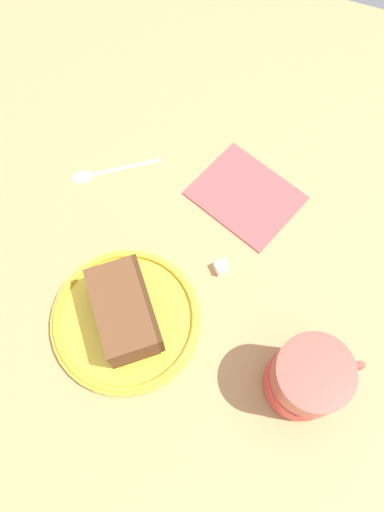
{
  "coord_description": "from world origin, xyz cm",
  "views": [
    {
      "loc": [
        -20.06,
        -8.27,
        59.25
      ],
      "look_at": [
        1.77,
        -0.18,
        3.0
      ],
      "focal_mm": 34.2,
      "sensor_mm": 36.0,
      "label": 1
    }
  ],
  "objects_px": {
    "small_plate": "(126,319)",
    "teaspoon": "(97,172)",
    "cake_slice": "(125,312)",
    "folded_napkin": "(246,195)",
    "tea_mug": "(306,379)",
    "sugar_cube": "(221,267)"
  },
  "relations": [
    {
      "from": "cake_slice",
      "to": "folded_napkin",
      "type": "relative_size",
      "value": 0.92
    },
    {
      "from": "tea_mug",
      "to": "folded_napkin",
      "type": "xyz_separation_m",
      "value": [
        0.22,
        0.14,
        -0.04
      ]
    },
    {
      "from": "teaspoon",
      "to": "folded_napkin",
      "type": "xyz_separation_m",
      "value": [
        0.04,
        -0.21,
        -0.0
      ]
    },
    {
      "from": "small_plate",
      "to": "cake_slice",
      "type": "distance_m",
      "value": 0.03
    },
    {
      "from": "small_plate",
      "to": "cake_slice",
      "type": "bearing_deg",
      "value": -51.12
    },
    {
      "from": "folded_napkin",
      "to": "small_plate",
      "type": "bearing_deg",
      "value": 159.11
    },
    {
      "from": "folded_napkin",
      "to": "sugar_cube",
      "type": "relative_size",
      "value": 8.65
    },
    {
      "from": "folded_napkin",
      "to": "sugar_cube",
      "type": "distance_m",
      "value": 0.12
    },
    {
      "from": "cake_slice",
      "to": "tea_mug",
      "type": "bearing_deg",
      "value": -90.78
    },
    {
      "from": "tea_mug",
      "to": "folded_napkin",
      "type": "distance_m",
      "value": 0.26
    },
    {
      "from": "small_plate",
      "to": "cake_slice",
      "type": "relative_size",
      "value": 1.47
    },
    {
      "from": "teaspoon",
      "to": "folded_napkin",
      "type": "distance_m",
      "value": 0.21
    },
    {
      "from": "cake_slice",
      "to": "teaspoon",
      "type": "height_order",
      "value": "cake_slice"
    },
    {
      "from": "small_plate",
      "to": "teaspoon",
      "type": "height_order",
      "value": "small_plate"
    },
    {
      "from": "teaspoon",
      "to": "sugar_cube",
      "type": "xyz_separation_m",
      "value": [
        -0.08,
        -0.21,
        0.0
      ]
    },
    {
      "from": "small_plate",
      "to": "sugar_cube",
      "type": "bearing_deg",
      "value": -39.66
    },
    {
      "from": "cake_slice",
      "to": "teaspoon",
      "type": "relative_size",
      "value": 1.12
    },
    {
      "from": "sugar_cube",
      "to": "tea_mug",
      "type": "bearing_deg",
      "value": -128.99
    },
    {
      "from": "folded_napkin",
      "to": "sugar_cube",
      "type": "height_order",
      "value": "sugar_cube"
    },
    {
      "from": "small_plate",
      "to": "folded_napkin",
      "type": "height_order",
      "value": "small_plate"
    },
    {
      "from": "tea_mug",
      "to": "cake_slice",
      "type": "bearing_deg",
      "value": 89.22
    },
    {
      "from": "tea_mug",
      "to": "teaspoon",
      "type": "distance_m",
      "value": 0.39
    }
  ]
}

